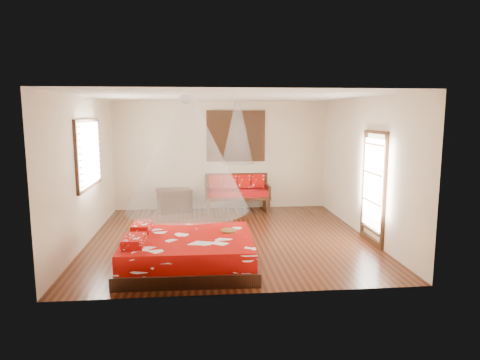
{
  "coord_description": "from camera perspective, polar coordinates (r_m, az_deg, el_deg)",
  "views": [
    {
      "loc": [
        -0.6,
        -8.33,
        2.46
      ],
      "look_at": [
        0.23,
        0.12,
        1.15
      ],
      "focal_mm": 32.0,
      "sensor_mm": 36.0,
      "label": 1
    }
  ],
  "objects": [
    {
      "name": "window_left",
      "position": [
        8.82,
        -19.49,
        3.32
      ],
      "size": [
        0.1,
        1.74,
        1.34
      ],
      "color": "black",
      "rests_on": "wall_left"
    },
    {
      "name": "wine_tray",
      "position": [
        7.25,
        -1.5,
        -6.44
      ],
      "size": [
        0.28,
        0.28,
        0.22
      ],
      "rotation": [
        0.0,
        0.0,
        0.03
      ],
      "color": "brown",
      "rests_on": "bed"
    },
    {
      "name": "room",
      "position": [
        8.41,
        -1.51,
        1.53
      ],
      "size": [
        5.54,
        5.54,
        2.84
      ],
      "color": "black",
      "rests_on": "ground"
    },
    {
      "name": "storage_chest",
      "position": [
        11.01,
        -8.74,
        -2.69
      ],
      "size": [
        0.97,
        0.8,
        0.58
      ],
      "rotation": [
        0.0,
        0.0,
        0.24
      ],
      "color": "black",
      "rests_on": "floor"
    },
    {
      "name": "glazed_door",
      "position": [
        8.52,
        17.35,
        -1.03
      ],
      "size": [
        0.08,
        1.02,
        2.16
      ],
      "color": "black",
      "rests_on": "floor"
    },
    {
      "name": "shutter_panel",
      "position": [
        11.1,
        -0.56,
        5.88
      ],
      "size": [
        1.52,
        0.06,
        1.32
      ],
      "color": "black",
      "rests_on": "wall_back"
    },
    {
      "name": "bed",
      "position": [
        7.08,
        -7.0,
        -9.47
      ],
      "size": [
        2.17,
        1.98,
        0.64
      ],
      "rotation": [
        0.0,
        0.0,
        -0.02
      ],
      "color": "black",
      "rests_on": "floor"
    },
    {
      "name": "mosquito_net_daybed",
      "position": [
        10.63,
        -0.34,
        6.29
      ],
      "size": [
        0.78,
        0.78,
        1.5
      ],
      "primitive_type": "cone",
      "color": "silver",
      "rests_on": "ceiling"
    },
    {
      "name": "daybed",
      "position": [
        10.92,
        -0.39,
        -1.47
      ],
      "size": [
        1.63,
        0.72,
        0.94
      ],
      "color": "black",
      "rests_on": "floor"
    },
    {
      "name": "mosquito_net_main",
      "position": [
        6.76,
        -7.09,
        3.52
      ],
      "size": [
        1.96,
        1.96,
        1.8
      ],
      "primitive_type": "cone",
      "color": "silver",
      "rests_on": "ceiling"
    }
  ]
}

